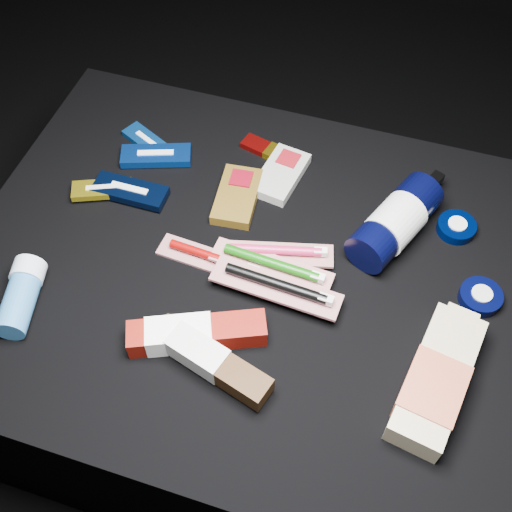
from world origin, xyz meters
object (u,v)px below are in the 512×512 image
(lotion_bottle, at_px, (395,222))
(toothpaste_carton_red, at_px, (191,334))
(deodorant_stick, at_px, (21,296))
(bodywash_bottle, at_px, (436,381))

(lotion_bottle, height_order, toothpaste_carton_red, lotion_bottle)
(deodorant_stick, relative_size, toothpaste_carton_red, 0.64)
(bodywash_bottle, distance_m, deodorant_stick, 0.66)
(lotion_bottle, distance_m, deodorant_stick, 0.63)
(lotion_bottle, relative_size, toothpaste_carton_red, 1.13)
(deodorant_stick, bearing_deg, lotion_bottle, 16.80)
(bodywash_bottle, height_order, toothpaste_carton_red, bodywash_bottle)
(bodywash_bottle, height_order, deodorant_stick, deodorant_stick)
(lotion_bottle, bearing_deg, bodywash_bottle, -44.39)
(toothpaste_carton_red, bearing_deg, deodorant_stick, 160.64)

